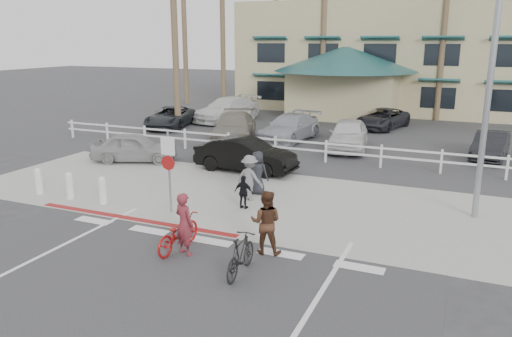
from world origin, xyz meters
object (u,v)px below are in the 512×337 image
at_px(bike_black, 241,255).
at_px(car_white_sedan, 246,155).
at_px(bike_red, 178,233).
at_px(car_red_compact, 135,147).
at_px(sign_post, 169,168).

xyz_separation_m(bike_black, car_white_sedan, (-3.76, 8.55, 0.21)).
height_order(bike_red, car_red_compact, car_red_compact).
relative_size(bike_red, car_red_compact, 0.47).
bearing_deg(sign_post, car_white_sedan, 89.24).
bearing_deg(car_red_compact, car_white_sedan, -106.62).
distance_m(car_white_sedan, car_red_compact, 5.26).
distance_m(bike_black, car_white_sedan, 9.34).
distance_m(sign_post, bike_red, 3.12).
bearing_deg(car_white_sedan, sign_post, -177.22).
xyz_separation_m(sign_post, car_red_compact, (-5.17, 5.13, -0.81)).
bearing_deg(bike_red, car_red_compact, -45.16).
relative_size(bike_red, bike_black, 1.10).
height_order(bike_black, car_white_sedan, car_white_sedan).
bearing_deg(car_white_sedan, bike_red, -164.47).
xyz_separation_m(sign_post, bike_red, (1.75, -2.38, -0.99)).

